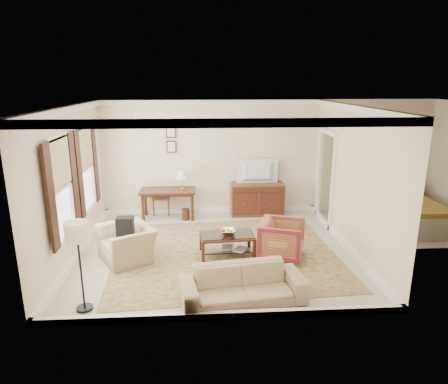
{
  "coord_description": "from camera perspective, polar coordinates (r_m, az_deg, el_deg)",
  "views": [
    {
      "loc": [
        -0.31,
        -7.54,
        3.35
      ],
      "look_at": [
        0.2,
        0.3,
        1.15
      ],
      "focal_mm": 32.0,
      "sensor_mm": 36.0,
      "label": 1
    }
  ],
  "objects": [
    {
      "name": "club_armchair",
      "position": [
        7.91,
        -13.72,
        -6.37
      ],
      "size": [
        1.09,
        1.22,
        0.89
      ],
      "primitive_type": "imported",
      "rotation": [
        0.0,
        0.0,
        -1.05
      ],
      "color": "tan",
      "rests_on": "room_shell"
    },
    {
      "name": "tv",
      "position": [
        10.05,
        4.85,
        4.0
      ],
      "size": [
        1.01,
        0.58,
        0.13
      ],
      "primitive_type": "imported",
      "rotation": [
        0.0,
        0.0,
        3.14
      ],
      "color": "black",
      "rests_on": "sideboard"
    },
    {
      "name": "desk_lamp",
      "position": [
        9.9,
        -5.99,
        1.77
      ],
      "size": [
        0.32,
        0.32,
        0.5
      ],
      "primitive_type": null,
      "color": "silver",
      "rests_on": "writing_desk"
    },
    {
      "name": "sideboard",
      "position": [
        10.3,
        4.72,
        -0.99
      ],
      "size": [
        1.35,
        0.52,
        0.83
      ],
      "primitive_type": "cube",
      "color": "brown",
      "rests_on": "room_shell"
    },
    {
      "name": "desk_chair",
      "position": [
        10.39,
        -8.94,
        -0.33
      ],
      "size": [
        0.53,
        0.53,
        1.05
      ],
      "primitive_type": null,
      "rotation": [
        0.0,
        0.0,
        0.21
      ],
      "color": "brown",
      "rests_on": "room_shell"
    },
    {
      "name": "window_front",
      "position": [
        7.47,
        -22.26,
        0.5
      ],
      "size": [
        0.12,
        1.56,
        1.8
      ],
      "primitive_type": null,
      "color": "#CCB284",
      "rests_on": "room_shell"
    },
    {
      "name": "coffee_table",
      "position": [
        7.92,
        0.44,
        -6.71
      ],
      "size": [
        1.09,
        0.68,
        0.45
      ],
      "rotation": [
        0.0,
        0.0,
        0.06
      ],
      "color": "#421E13",
      "rests_on": "room_shell"
    },
    {
      "name": "doorway",
      "position": [
        9.8,
        14.34,
        1.72
      ],
      "size": [
        0.1,
        1.12,
        2.25
      ],
      "primitive_type": null,
      "color": "white",
      "rests_on": "room_shell"
    },
    {
      "name": "fruit_bowl",
      "position": [
        7.88,
        0.56,
        -5.56
      ],
      "size": [
        0.42,
        0.42,
        0.1
      ],
      "primitive_type": "imported",
      "color": "silver",
      "rests_on": "coffee_table"
    },
    {
      "name": "backpack",
      "position": [
        7.88,
        -13.96,
        -4.57
      ],
      "size": [
        0.37,
        0.39,
        0.4
      ],
      "primitive_type": "cube",
      "rotation": [
        0.0,
        0.0,
        -0.95
      ],
      "color": "black",
      "rests_on": "club_armchair"
    },
    {
      "name": "window_rear",
      "position": [
        8.96,
        -19.14,
        3.17
      ],
      "size": [
        0.12,
        1.56,
        1.8
      ],
      "primitive_type": null,
      "color": "#CCB284",
      "rests_on": "room_shell"
    },
    {
      "name": "book_b",
      "position": [
        7.92,
        1.64,
        -8.05
      ],
      "size": [
        0.26,
        0.16,
        0.38
      ],
      "primitive_type": "imported",
      "rotation": [
        0.0,
        0.0,
        -0.51
      ],
      "color": "brown",
      "rests_on": "coffee_table"
    },
    {
      "name": "sofa",
      "position": [
        6.34,
        2.69,
        -12.37
      ],
      "size": [
        1.98,
        0.82,
        0.75
      ],
      "primitive_type": "imported",
      "rotation": [
        0.0,
        0.0,
        0.14
      ],
      "color": "tan",
      "rests_on": "room_shell"
    },
    {
      "name": "room_shell",
      "position": [
        7.6,
        -1.37,
        8.99
      ],
      "size": [
        5.51,
        5.01,
        2.91
      ],
      "color": "beige",
      "rests_on": "ground"
    },
    {
      "name": "framed_prints",
      "position": [
        10.14,
        -7.56,
        7.5
      ],
      "size": [
        0.25,
        0.04,
        0.68
      ],
      "primitive_type": null,
      "color": "#421E13",
      "rests_on": "room_shell"
    },
    {
      "name": "rug",
      "position": [
        8.09,
        0.14,
        -8.77
      ],
      "size": [
        4.59,
        4.01,
        0.01
      ],
      "primitive_type": "cube",
      "rotation": [
        0.0,
        0.0,
        0.06
      ],
      "color": "#582F1D",
      "rests_on": "room_shell"
    },
    {
      "name": "floor_lamp",
      "position": [
        6.16,
        -20.21,
        -6.21
      ],
      "size": [
        0.35,
        0.35,
        1.4
      ],
      "color": "black",
      "rests_on": "room_shell"
    },
    {
      "name": "writing_desk",
      "position": [
        10.01,
        -8.01,
        -0.27
      ],
      "size": [
        1.36,
        0.68,
        0.74
      ],
      "color": "#421E13",
      "rests_on": "room_shell"
    },
    {
      "name": "annex_bedroom",
      "position": [
        10.38,
        24.05,
        -2.63
      ],
      "size": [
        3.0,
        2.7,
        2.9
      ],
      "color": "beige",
      "rests_on": "ground"
    },
    {
      "name": "striped_armchair",
      "position": [
        7.85,
        8.27,
        -6.46
      ],
      "size": [
        0.99,
        1.02,
        0.84
      ],
      "primitive_type": "imported",
      "rotation": [
        0.0,
        0.0,
        1.23
      ],
      "color": "maroon",
      "rests_on": "room_shell"
    },
    {
      "name": "book_a",
      "position": [
        7.97,
        -0.29,
        -7.85
      ],
      "size": [
        0.28,
        0.07,
        0.38
      ],
      "primitive_type": "imported",
      "rotation": [
        0.0,
        0.0,
        -0.12
      ],
      "color": "brown",
      "rests_on": "coffee_table"
    }
  ]
}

